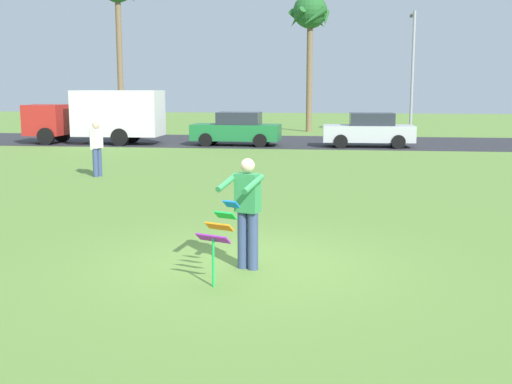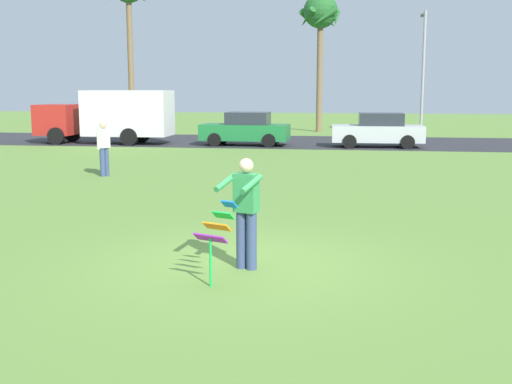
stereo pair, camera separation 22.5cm
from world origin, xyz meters
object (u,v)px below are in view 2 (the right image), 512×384
(kite_held, at_px, (217,230))
(streetlight_pole, at_px, (423,65))
(parked_truck_red_cab, at_px, (112,115))
(palm_tree_right_near, at_px, (320,17))
(person_walker_near, at_px, (104,147))
(parked_car_silver, at_px, (378,131))
(person_kite_flyer, at_px, (246,209))
(parked_car_green, at_px, (246,129))

(kite_held, xyz_separation_m, streetlight_pole, (5.73, 29.34, 3.20))
(parked_truck_red_cab, distance_m, streetlight_pole, 17.54)
(palm_tree_right_near, xyz_separation_m, person_walker_near, (-5.63, -21.54, -6.09))
(parked_car_silver, bearing_deg, kite_held, -97.96)
(person_kite_flyer, bearing_deg, parked_car_green, 99.44)
(parked_car_silver, bearing_deg, parked_truck_red_cab, -179.99)
(person_kite_flyer, relative_size, parked_car_silver, 0.41)
(parked_truck_red_cab, xyz_separation_m, palm_tree_right_near, (9.66, 10.26, 5.61))
(kite_held, distance_m, streetlight_pole, 30.07)
(parked_car_green, bearing_deg, parked_car_silver, 0.02)
(person_walker_near, bearing_deg, streetlight_pole, 58.29)
(kite_held, bearing_deg, person_walker_near, 119.08)
(kite_held, relative_size, parked_car_silver, 0.28)
(person_kite_flyer, xyz_separation_m, streetlight_pole, (5.45, 28.54, 3.05))
(parked_car_silver, height_order, person_walker_near, person_walker_near)
(parked_car_silver, distance_m, person_walker_near, 14.38)
(parked_car_green, relative_size, person_walker_near, 2.46)
(palm_tree_right_near, bearing_deg, kite_held, -89.56)
(kite_held, height_order, parked_car_green, parked_car_green)
(parked_car_silver, bearing_deg, person_walker_near, -128.37)
(parked_car_green, distance_m, parked_car_silver, 6.27)
(parked_truck_red_cab, bearing_deg, parked_car_green, -0.01)
(palm_tree_right_near, bearing_deg, streetlight_pole, -24.74)
(parked_car_silver, bearing_deg, person_kite_flyer, -97.50)
(person_kite_flyer, distance_m, parked_truck_red_cab, 23.38)
(kite_held, xyz_separation_m, palm_tree_right_near, (-0.24, 32.10, 6.22))
(parked_car_silver, bearing_deg, parked_car_green, -179.98)
(person_kite_flyer, relative_size, person_walker_near, 1.00)
(person_kite_flyer, height_order, parked_car_silver, person_kite_flyer)
(person_kite_flyer, distance_m, streetlight_pole, 29.22)
(parked_car_silver, xyz_separation_m, streetlight_pole, (2.68, 7.51, 3.22))
(parked_car_green, distance_m, person_walker_near, 11.58)
(parked_car_silver, xyz_separation_m, person_walker_near, (-8.93, -11.28, 0.16))
(parked_truck_red_cab, xyz_separation_m, parked_car_silver, (12.96, 0.00, -0.64))
(parked_truck_red_cab, distance_m, parked_car_green, 6.73)
(kite_held, bearing_deg, parked_car_silver, 82.04)
(person_walker_near, bearing_deg, kite_held, -60.92)
(parked_truck_red_cab, xyz_separation_m, person_walker_near, (4.03, -11.27, -0.48))
(palm_tree_right_near, height_order, person_walker_near, palm_tree_right_near)
(parked_truck_red_cab, relative_size, palm_tree_right_near, 0.80)
(person_kite_flyer, height_order, kite_held, person_kite_flyer)
(parked_car_silver, height_order, streetlight_pole, streetlight_pole)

